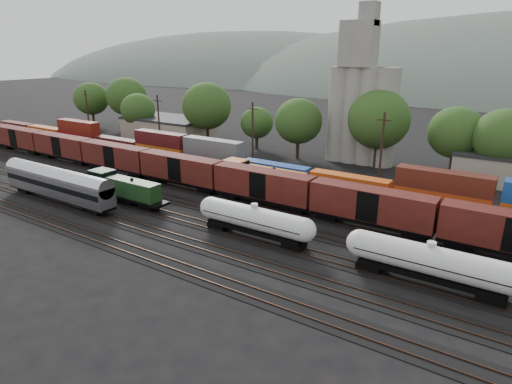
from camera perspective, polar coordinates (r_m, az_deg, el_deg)
The scene contains 13 objects.
ground at distance 57.14m, azimuth -2.58°, elevation -3.08°, with size 600.00×600.00×0.00m, color black.
tracks at distance 57.13m, azimuth -2.58°, elevation -3.04°, with size 180.00×33.20×0.20m.
green_locomotive at distance 64.06m, azimuth -17.67°, elevation 0.63°, with size 15.13×2.67×4.00m.
tank_car_a at distance 49.20m, azimuth -0.21°, elevation -3.67°, with size 15.39×2.76×4.03m.
tank_car_b at distance 42.73m, azimuth 22.09°, elevation -8.58°, with size 15.90×2.85×4.17m.
passenger_coach at distance 66.82m, azimuth -24.97°, elevation 1.13°, with size 21.75×2.68×4.94m.
orange_locomotive at distance 65.83m, azimuth 0.27°, elevation 2.08°, with size 16.83×2.81×4.21m.
boxcar_string at distance 56.00m, azimuth 7.62°, elevation -0.29°, with size 184.40×2.90×4.20m.
container_wall at distance 76.05m, azimuth -4.84°, elevation 4.33°, with size 165.81×2.60×5.80m.
grain_silo at distance 84.43m, azimuth 13.85°, elevation 11.31°, with size 13.40×5.00×29.00m.
industrial_sheds at distance 84.14m, azimuth 15.38°, elevation 5.13°, with size 119.38×17.26×5.10m.
tree_band at distance 88.16m, azimuth 8.00°, elevation 9.64°, with size 163.43×19.88×14.26m.
utility_poles at distance 73.66m, azimuth 7.41°, elevation 6.73°, with size 122.20×0.36×12.00m.
Camera 1 is at (31.14, -43.12, 20.88)m, focal length 30.00 mm.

